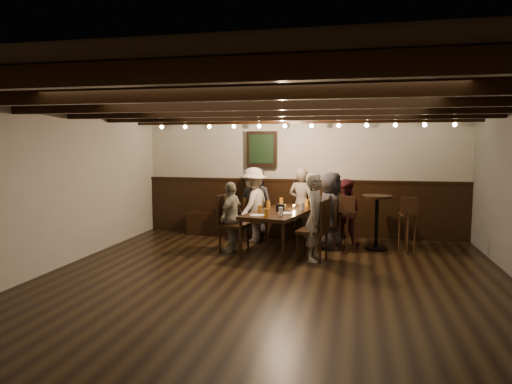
% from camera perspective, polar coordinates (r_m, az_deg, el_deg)
% --- Properties ---
extents(room, '(7.00, 7.00, 7.00)m').
position_cam_1_polar(room, '(8.09, 2.63, 0.49)').
color(room, black).
rests_on(room, ground).
extents(dining_table, '(1.21, 1.99, 0.70)m').
position_cam_1_polar(dining_table, '(7.95, 3.22, -2.75)').
color(dining_table, black).
rests_on(dining_table, floor).
extents(chair_left_near, '(0.46, 0.46, 0.85)m').
position_cam_1_polar(chair_left_near, '(8.69, -0.15, -4.53)').
color(chair_left_near, black).
rests_on(chair_left_near, floor).
extents(chair_left_far, '(0.53, 0.53, 0.98)m').
position_cam_1_polar(chair_left_far, '(7.89, -2.89, -5.32)').
color(chair_left_far, black).
rests_on(chair_left_far, floor).
extents(chair_right_near, '(0.50, 0.50, 0.92)m').
position_cam_1_polar(chair_right_near, '(8.21, 9.06, -5.09)').
color(chair_right_near, black).
rests_on(chair_right_near, floor).
extents(chair_right_far, '(0.53, 0.53, 0.98)m').
position_cam_1_polar(chair_right_far, '(7.36, 7.20, -6.20)').
color(chair_right_far, black).
rests_on(chair_right_far, floor).
extents(person_bench_left, '(0.76, 0.58, 1.40)m').
position_cam_1_polar(person_bench_left, '(9.10, -0.02, -1.24)').
color(person_bench_left, '#29292C').
rests_on(person_bench_left, floor).
extents(person_bench_centre, '(0.56, 0.43, 1.39)m').
position_cam_1_polar(person_bench_centre, '(8.92, 5.66, -1.46)').
color(person_bench_centre, gray).
rests_on(person_bench_centre, floor).
extents(person_bench_right, '(0.67, 0.57, 1.22)m').
position_cam_1_polar(person_bench_right, '(8.54, 11.06, -2.46)').
color(person_bench_right, '#4F1B23').
rests_on(person_bench_right, floor).
extents(person_left_near, '(0.70, 1.00, 1.41)m').
position_cam_1_polar(person_left_near, '(8.64, -0.34, -1.60)').
color(person_left_near, '#B4A898').
rests_on(person_left_near, floor).
extents(person_left_far, '(0.44, 0.76, 1.21)m').
position_cam_1_polar(person_left_far, '(7.85, -3.09, -3.12)').
color(person_left_far, gray).
rests_on(person_left_far, floor).
extents(person_right_near, '(0.56, 0.74, 1.37)m').
position_cam_1_polar(person_right_near, '(8.13, 9.31, -2.32)').
color(person_right_near, '#28272A').
rests_on(person_right_near, floor).
extents(person_right_far, '(0.43, 0.57, 1.40)m').
position_cam_1_polar(person_right_far, '(7.27, 7.46, -3.15)').
color(person_right_far, gray).
rests_on(person_right_far, floor).
extents(pint_a, '(0.07, 0.07, 0.14)m').
position_cam_1_polar(pint_a, '(8.67, 3.17, -1.16)').
color(pint_a, '#BF7219').
rests_on(pint_a, dining_table).
extents(pint_b, '(0.07, 0.07, 0.14)m').
position_cam_1_polar(pint_b, '(8.45, 6.40, -1.38)').
color(pint_b, '#BF7219').
rests_on(pint_b, dining_table).
extents(pint_c, '(0.07, 0.07, 0.14)m').
position_cam_1_polar(pint_c, '(8.13, 1.51, -1.64)').
color(pint_c, '#BF7219').
rests_on(pint_c, dining_table).
extents(pint_d, '(0.07, 0.07, 0.14)m').
position_cam_1_polar(pint_d, '(8.01, 5.75, -1.78)').
color(pint_d, silver).
rests_on(pint_d, dining_table).
extents(pint_e, '(0.07, 0.07, 0.14)m').
position_cam_1_polar(pint_e, '(7.60, 0.45, -2.17)').
color(pint_e, '#BF7219').
rests_on(pint_e, dining_table).
extents(pint_f, '(0.07, 0.07, 0.14)m').
position_cam_1_polar(pint_f, '(7.35, 3.13, -2.46)').
color(pint_f, silver).
rests_on(pint_f, dining_table).
extents(pint_g, '(0.07, 0.07, 0.14)m').
position_cam_1_polar(pint_g, '(7.17, 1.29, -2.66)').
color(pint_g, '#BF7219').
rests_on(pint_g, dining_table).
extents(plate_near, '(0.24, 0.24, 0.01)m').
position_cam_1_polar(plate_near, '(7.35, 0.16, -2.94)').
color(plate_near, white).
rests_on(plate_near, dining_table).
extents(plate_far, '(0.24, 0.24, 0.01)m').
position_cam_1_polar(plate_far, '(7.59, 3.67, -2.67)').
color(plate_far, white).
rests_on(plate_far, dining_table).
extents(condiment_caddy, '(0.15, 0.10, 0.12)m').
position_cam_1_polar(condiment_caddy, '(7.88, 3.09, -1.96)').
color(condiment_caddy, black).
rests_on(condiment_caddy, dining_table).
extents(candle, '(0.05, 0.05, 0.05)m').
position_cam_1_polar(candle, '(8.17, 4.77, -1.94)').
color(candle, beige).
rests_on(candle, dining_table).
extents(high_top_table, '(0.54, 0.54, 0.96)m').
position_cam_1_polar(high_top_table, '(8.28, 14.87, -2.67)').
color(high_top_table, black).
rests_on(high_top_table, floor).
extents(bar_stool_left, '(0.31, 0.32, 0.97)m').
position_cam_1_polar(bar_stool_left, '(8.11, 11.33, -4.68)').
color(bar_stool_left, '#331D10').
rests_on(bar_stool_left, floor).
extents(bar_stool_right, '(0.31, 0.32, 0.97)m').
position_cam_1_polar(bar_stool_right, '(8.21, 18.37, -4.75)').
color(bar_stool_right, '#331D10').
rests_on(bar_stool_right, floor).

